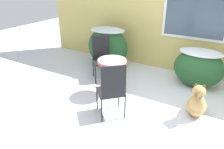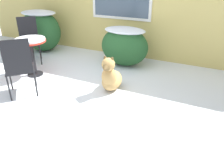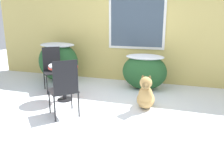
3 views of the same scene
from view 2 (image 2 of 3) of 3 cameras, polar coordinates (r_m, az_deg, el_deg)
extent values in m
plane|color=silver|center=(3.82, -12.69, -4.59)|extent=(16.00, 16.00, 0.00)
ellipsoid|color=#235128|center=(5.88, -18.12, 10.74)|extent=(1.09, 0.75, 1.02)
ellipsoid|color=silver|center=(5.80, -18.73, 15.05)|extent=(0.93, 0.64, 0.12)
ellipsoid|color=#235128|center=(4.69, 3.25, 7.26)|extent=(1.03, 0.66, 0.83)
ellipsoid|color=silver|center=(4.60, 3.36, 11.47)|extent=(0.88, 0.56, 0.12)
cylinder|color=black|center=(4.61, -19.36, 0.13)|extent=(0.30, 0.30, 0.03)
cylinder|color=black|center=(4.49, -19.96, 4.03)|extent=(0.08, 0.08, 0.65)
cylinder|color=red|center=(4.39, -20.61, 8.16)|extent=(0.58, 0.58, 0.03)
cylinder|color=silver|center=(4.38, -20.68, 8.56)|extent=(0.55, 0.55, 0.03)
cube|color=black|center=(5.14, -20.76, 7.52)|extent=(0.61, 0.61, 0.02)
cube|color=black|center=(5.28, -21.17, 11.04)|extent=(0.30, 0.28, 0.54)
cylinder|color=black|center=(5.04, -22.68, 4.16)|extent=(0.02, 0.02, 0.43)
cylinder|color=black|center=(5.01, -18.18, 4.77)|extent=(0.02, 0.02, 0.43)
cylinder|color=black|center=(5.42, -22.45, 5.59)|extent=(0.02, 0.02, 0.43)
cylinder|color=black|center=(5.39, -18.25, 6.16)|extent=(0.02, 0.02, 0.43)
cube|color=black|center=(3.82, -22.83, 1.32)|extent=(0.61, 0.61, 0.02)
cube|color=black|center=(3.53, -23.61, 4.18)|extent=(0.29, 0.29, 0.54)
cylinder|color=black|center=(4.08, -19.53, -0.06)|extent=(0.02, 0.02, 0.43)
cylinder|color=black|center=(4.11, -25.02, -0.88)|extent=(0.02, 0.02, 0.43)
cylinder|color=black|center=(3.72, -19.27, -2.51)|extent=(0.02, 0.02, 0.43)
cylinder|color=black|center=(3.75, -25.30, -3.39)|extent=(0.02, 0.02, 0.43)
ellipsoid|color=tan|center=(3.78, 0.00, -1.53)|extent=(0.38, 0.53, 0.31)
ellipsoid|color=tan|center=(3.59, -0.77, -0.64)|extent=(0.28, 0.25, 0.34)
sphere|color=tan|center=(3.47, -0.98, 2.65)|extent=(0.22, 0.22, 0.22)
cone|color=brown|center=(3.35, -1.82, 1.48)|extent=(0.13, 0.10, 0.12)
ellipsoid|color=brown|center=(3.47, -1.83, 4.11)|extent=(0.05, 0.04, 0.10)
ellipsoid|color=brown|center=(3.43, 0.05, 3.88)|extent=(0.05, 0.04, 0.10)
ellipsoid|color=tan|center=(4.02, 1.07, -1.21)|extent=(0.09, 0.24, 0.06)
camera|label=1|loc=(1.19, -96.60, 16.94)|focal=35.00mm
camera|label=3|loc=(1.18, -100.19, -18.47)|focal=35.00mm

